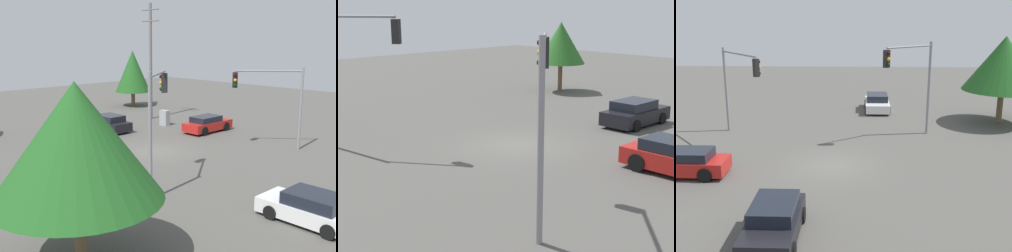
# 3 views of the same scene
# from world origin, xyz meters

# --- Properties ---
(ground_plane) EXTENTS (80.00, 80.00, 0.00)m
(ground_plane) POSITION_xyz_m (0.00, 0.00, 0.00)
(ground_plane) COLOR #54514C
(sedan_dark) EXTENTS (4.12, 1.94, 1.38)m
(sedan_dark) POSITION_xyz_m (7.43, -1.59, 0.66)
(sedan_dark) COLOR black
(sedan_dark) RESTS_ON ground_plane
(traffic_signal_main) EXTENTS (2.47, 3.26, 6.11)m
(traffic_signal_main) POSITION_xyz_m (-5.43, 4.83, 4.19)
(traffic_signal_main) COLOR gray
(traffic_signal_main) RESTS_ON ground_plane
(traffic_signal_cross) EXTENTS (3.70, 3.28, 5.68)m
(traffic_signal_cross) POSITION_xyz_m (-5.10, -6.21, 3.96)
(traffic_signal_cross) COLOR gray
(traffic_signal_cross) RESTS_ON ground_plane
(tree_behind) EXTENTS (3.56, 3.56, 5.05)m
(tree_behind) POSITION_xyz_m (12.90, 8.35, 3.54)
(tree_behind) COLOR brown
(tree_behind) RESTS_ON ground_plane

